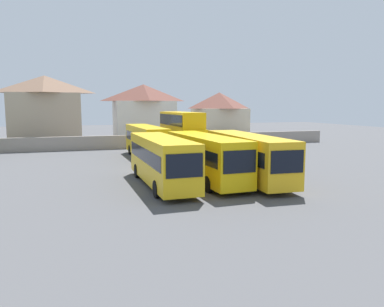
% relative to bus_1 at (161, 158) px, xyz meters
% --- Properties ---
extents(ground, '(140.00, 140.00, 0.00)m').
position_rel_bus_1_xyz_m(ground, '(3.28, 18.01, -1.98)').
color(ground, '#4C4C4F').
extents(depot_boundary_wall, '(56.00, 0.50, 1.80)m').
position_rel_bus_1_xyz_m(depot_boundary_wall, '(3.28, 24.05, -1.08)').
color(depot_boundary_wall, gray).
rests_on(depot_boundary_wall, ground).
extents(bus_1, '(2.71, 11.15, 3.47)m').
position_rel_bus_1_xyz_m(bus_1, '(0.00, 0.00, 0.00)').
color(bus_1, gold).
rests_on(bus_1, ground).
extents(bus_2, '(3.00, 11.24, 3.49)m').
position_rel_bus_1_xyz_m(bus_2, '(3.46, 0.37, 0.01)').
color(bus_2, yellow).
rests_on(bus_2, ground).
extents(bus_3, '(3.04, 12.09, 3.49)m').
position_rel_bus_1_xyz_m(bus_3, '(6.71, -0.14, 0.01)').
color(bus_3, yellow).
rests_on(bus_3, ground).
extents(bus_4, '(2.74, 11.78, 3.49)m').
position_rel_bus_1_xyz_m(bus_4, '(1.62, 14.25, 0.01)').
color(bus_4, gold).
rests_on(bus_4, ground).
extents(bus_5, '(2.66, 10.26, 5.01)m').
position_rel_bus_1_xyz_m(bus_5, '(5.59, 14.08, 0.84)').
color(bus_5, yellow).
rests_on(bus_5, ground).
extents(house_terrace_left, '(9.87, 6.47, 9.88)m').
position_rel_bus_1_xyz_m(house_terrace_left, '(-9.43, 30.48, 3.05)').
color(house_terrace_left, tan).
rests_on(house_terrace_left, ground).
extents(house_terrace_centre, '(9.28, 6.85, 8.95)m').
position_rel_bus_1_xyz_m(house_terrace_centre, '(4.60, 31.28, 2.59)').
color(house_terrace_centre, silver).
rests_on(house_terrace_centre, ground).
extents(house_terrace_right, '(7.50, 8.23, 7.82)m').
position_rel_bus_1_xyz_m(house_terrace_right, '(16.55, 29.88, 2.01)').
color(house_terrace_right, beige).
rests_on(house_terrace_right, ground).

